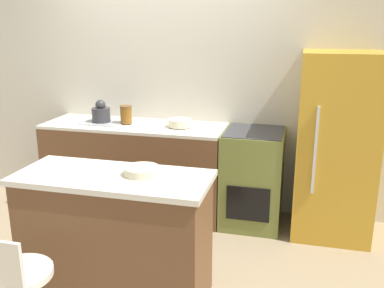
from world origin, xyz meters
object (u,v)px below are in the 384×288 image
(oven_range, at_px, (252,178))
(mixing_bowl, at_px, (180,123))
(refrigerator, at_px, (336,146))
(kettle, at_px, (101,113))

(oven_range, xyz_separation_m, mixing_bowl, (-0.74, -0.00, 0.51))
(oven_range, relative_size, refrigerator, 0.56)
(refrigerator, bearing_deg, kettle, 179.71)
(kettle, distance_m, mixing_bowl, 0.85)
(oven_range, relative_size, mixing_bowl, 4.14)
(oven_range, distance_m, mixing_bowl, 0.90)
(oven_range, bearing_deg, kettle, -179.95)
(oven_range, height_order, mixing_bowl, mixing_bowl)
(oven_range, bearing_deg, refrigerator, -1.02)
(refrigerator, xyz_separation_m, kettle, (-2.33, 0.01, 0.19))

